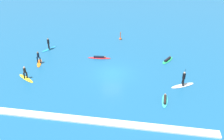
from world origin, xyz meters
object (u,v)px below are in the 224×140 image
Objects in this scene: surfer_on_red_board at (99,57)px; surfer_on_blue_board at (49,46)px; surfer_on_teal_board at (165,100)px; surfer_on_white_board at (183,82)px; surfer_on_yellow_board at (26,75)px; marker_buoy at (120,38)px; surfer_on_green_board at (168,60)px; surfer_on_orange_board at (39,60)px.

surfer_on_red_board is 8.53m from surfer_on_blue_board.
surfer_on_teal_board is (9.05, -9.12, 0.01)m from surfer_on_red_board.
surfer_on_blue_board is at bearing 128.47° from surfer_on_white_board.
surfer_on_yellow_board is (-16.76, 1.99, 0.32)m from surfer_on_teal_board.
marker_buoy is (-7.05, 16.84, 0.07)m from surfer_on_teal_board.
marker_buoy is at bearing 75.30° from surfer_on_green_board.
marker_buoy is (9.85, 10.61, -0.24)m from surfer_on_orange_board.
surfer_on_white_board is 2.16× the size of marker_buoy.
marker_buoy is at bearing 90.19° from surfer_on_yellow_board.
surfer_on_red_board is 1.22× the size of surfer_on_orange_board.
surfer_on_red_board is at bearing 103.05° from surfer_on_blue_board.
surfer_on_green_board is 19.07m from surfer_on_yellow_board.
surfer_on_blue_board is at bearing -150.33° from marker_buoy.
surfer_on_teal_board is 20.54m from surfer_on_blue_board.
surfer_on_teal_board is 0.95× the size of surfer_on_yellow_board.
surfer_on_green_board is 17.97m from surfer_on_blue_board.
surfer_on_green_board is 9.94m from surfer_on_teal_board.
surfer_on_orange_board is 14.48m from marker_buoy.
surfer_on_red_board is 7.98m from marker_buoy.
marker_buoy is (9.71, 14.85, -0.25)m from surfer_on_yellow_board.
marker_buoy is at bearing 70.97° from surfer_on_red_board.
surfer_on_teal_board is at bearing 51.28° from surfer_on_orange_board.
surfer_on_red_board is at bearing 122.29° from surfer_on_green_board.
surfer_on_yellow_board is (0.14, -4.24, 0.00)m from surfer_on_orange_board.
surfer_on_yellow_board reaches higher than surfer_on_teal_board.
surfer_on_red_board is 1.11× the size of surfer_on_white_board.
surfer_on_white_board is 1.10× the size of surfer_on_orange_board.
surfer_on_yellow_board reaches higher than surfer_on_green_board.
surfer_on_white_board is at bearing -55.60° from marker_buoy.
surfer_on_white_board reaches higher than surfer_on_teal_board.
surfer_on_yellow_board is (-17.34, -7.94, 0.31)m from surfer_on_green_board.
surfer_on_blue_board is (-17.93, 1.04, 0.37)m from surfer_on_green_board.
surfer_on_red_board is 12.53m from surfer_on_white_board.
surfer_on_white_board reaches higher than surfer_on_red_board.
surfer_on_green_board is 17.86m from surfer_on_orange_board.
marker_buoy reaches higher than surfer_on_green_board.
surfer_on_yellow_board is (-18.88, -1.46, -0.02)m from surfer_on_white_board.
surfer_on_orange_board is (-19.02, 2.78, -0.03)m from surfer_on_white_board.
surfer_on_green_board reaches higher than surfer_on_teal_board.
surfer_on_orange_board reaches higher than surfer_on_green_board.
surfer_on_red_board is 1.16× the size of surfer_on_blue_board.
surfer_on_white_board reaches higher than surfer_on_yellow_board.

